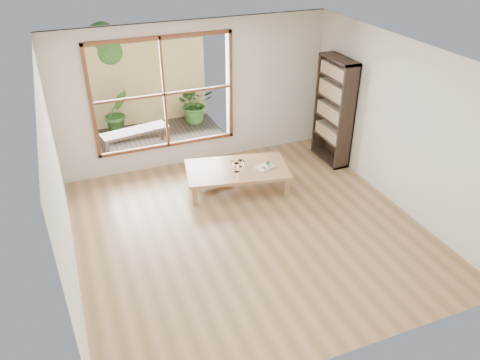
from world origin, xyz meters
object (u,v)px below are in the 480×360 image
object	(u,v)px
bookshelf	(334,111)
garden_bench	(135,133)
low_table	(237,170)
food_tray	(265,166)

from	to	relation	value
bookshelf	garden_bench	bearing A→B (deg)	152.94
low_table	food_tray	size ratio (longest dim) A/B	5.34
bookshelf	low_table	bearing A→B (deg)	-170.73
bookshelf	food_tray	bearing A→B (deg)	-163.16
low_table	bookshelf	xyz separation A→B (m)	(2.04, 0.33, 0.65)
garden_bench	bookshelf	bearing A→B (deg)	-37.91
low_table	food_tray	bearing A→B (deg)	-6.25
food_tray	garden_bench	bearing A→B (deg)	109.28
food_tray	bookshelf	bearing A→B (deg)	-3.06
bookshelf	food_tray	distance (m)	1.75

